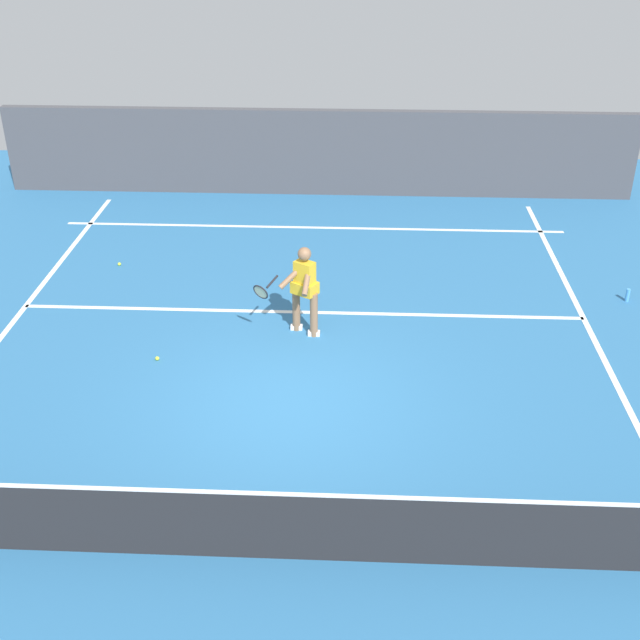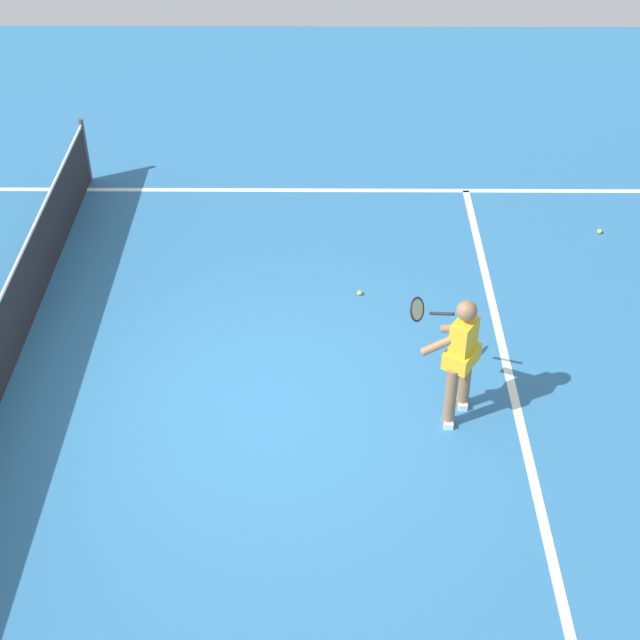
# 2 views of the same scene
# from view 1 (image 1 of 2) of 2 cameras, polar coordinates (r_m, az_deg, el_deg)

# --- Properties ---
(ground_plane) EXTENTS (23.96, 23.96, 0.00)m
(ground_plane) POSITION_cam_1_polar(r_m,az_deg,el_deg) (11.78, -2.31, -5.93)
(ground_plane) COLOR teal
(court_back_wall) EXTENTS (14.84, 0.24, 2.01)m
(court_back_wall) POSITION_cam_1_polar(r_m,az_deg,el_deg) (19.43, -0.16, 11.76)
(court_back_wall) COLOR #47474C
(court_back_wall) RESTS_ON ground
(baseline_marking) EXTENTS (10.84, 0.10, 0.01)m
(baseline_marking) POSITION_cam_1_polar(r_m,az_deg,el_deg) (17.70, -0.51, 6.56)
(baseline_marking) COLOR white
(baseline_marking) RESTS_ON ground
(service_line_marking) EXTENTS (9.84, 0.10, 0.01)m
(service_line_marking) POSITION_cam_1_polar(r_m,az_deg,el_deg) (14.17, -1.38, 0.57)
(service_line_marking) COLOR white
(service_line_marking) RESTS_ON ground
(sideline_left_marking) EXTENTS (0.10, 16.43, 0.01)m
(sideline_left_marking) POSITION_cam_1_polar(r_m,az_deg,el_deg) (12.40, 21.12, -6.13)
(sideline_left_marking) COLOR white
(sideline_left_marking) RESTS_ON ground
(court_net) EXTENTS (10.52, 0.08, 1.04)m
(court_net) POSITION_cam_1_polar(r_m,az_deg,el_deg) (9.13, -3.98, -14.28)
(court_net) COLOR #4C4C51
(court_net) RESTS_ON ground
(tennis_player) EXTENTS (1.08, 0.78, 1.55)m
(tennis_player) POSITION_cam_1_polar(r_m,az_deg,el_deg) (13.13, -1.19, 2.30)
(tennis_player) COLOR #8C6647
(tennis_player) RESTS_ON ground
(tennis_ball_near) EXTENTS (0.07, 0.07, 0.07)m
(tennis_ball_near) POSITION_cam_1_polar(r_m,az_deg,el_deg) (16.38, -14.00, 3.86)
(tennis_ball_near) COLOR #D1E533
(tennis_ball_near) RESTS_ON ground
(tennis_ball_mid) EXTENTS (0.07, 0.07, 0.07)m
(tennis_ball_mid) POSITION_cam_1_polar(r_m,az_deg,el_deg) (13.02, -11.44, -2.68)
(tennis_ball_mid) COLOR #D1E533
(tennis_ball_mid) RESTS_ON ground
(water_bottle) EXTENTS (0.07, 0.07, 0.24)m
(water_bottle) POSITION_cam_1_polar(r_m,az_deg,el_deg) (15.51, 20.92, 1.66)
(water_bottle) COLOR #4C9EE5
(water_bottle) RESTS_ON ground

